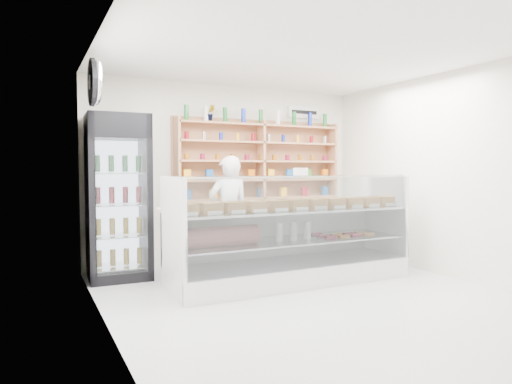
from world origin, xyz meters
TOP-DOWN VIEW (x-y plane):
  - room at (0.00, 0.00)m, footprint 5.00×5.00m
  - display_counter at (0.17, 0.86)m, footprint 3.21×0.96m
  - shop_worker at (-0.29, 1.83)m, footprint 0.62×0.42m
  - drinks_cooler at (-1.80, 2.06)m, footprint 0.82×0.80m
  - wall_shelving at (0.50, 2.34)m, footprint 2.84×0.28m
  - potted_plant at (-0.37, 2.34)m, footprint 0.15×0.12m
  - security_mirror at (-2.17, 1.20)m, footprint 0.15×0.50m
  - wall_sign at (1.40, 2.47)m, footprint 0.62×0.03m

SIDE VIEW (x-z plane):
  - display_counter at x=0.17m, z-range -0.32..1.08m
  - shop_worker at x=-0.29m, z-range 0.00..1.67m
  - drinks_cooler at x=-1.80m, z-range 0.00..2.20m
  - room at x=0.00m, z-range -1.10..3.90m
  - wall_shelving at x=0.50m, z-range 0.93..2.26m
  - potted_plant at x=-0.37m, z-range 2.20..2.45m
  - security_mirror at x=-2.17m, z-range 2.20..2.70m
  - wall_sign at x=1.40m, z-range 2.35..2.55m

